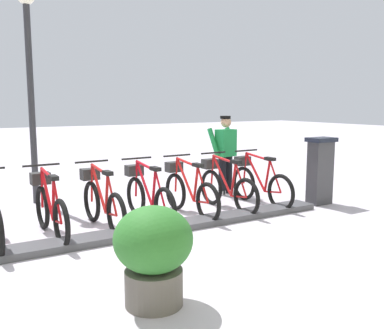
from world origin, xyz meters
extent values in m
plane|color=silver|center=(0.00, 0.00, 0.00)|extent=(60.00, 60.00, 0.00)
cube|color=#47474C|center=(0.00, 0.00, 0.05)|extent=(0.44, 6.24, 0.10)
cube|color=#38383D|center=(0.05, -3.53, 0.60)|extent=(0.28, 0.44, 1.20)
cube|color=#194C8C|center=(0.20, -3.53, 0.95)|extent=(0.03, 0.30, 0.40)
cube|color=black|center=(0.05, -3.53, 1.24)|extent=(0.36, 0.52, 0.08)
torus|color=black|center=(0.03, -2.53, 0.33)|extent=(0.67, 0.09, 0.67)
torus|color=black|center=(1.07, -2.51, 0.33)|extent=(0.67, 0.09, 0.67)
cylinder|color=red|center=(0.73, -2.51, 0.61)|extent=(0.60, 0.06, 0.70)
cylinder|color=red|center=(0.39, -2.52, 0.58)|extent=(0.16, 0.05, 0.61)
cylinder|color=red|center=(0.67, -2.52, 0.92)|extent=(0.69, 0.06, 0.11)
cylinder|color=red|center=(0.24, -2.53, 0.31)|extent=(0.43, 0.04, 0.09)
cylinder|color=red|center=(0.18, -2.53, 0.61)|extent=(0.33, 0.04, 0.56)
cylinder|color=red|center=(1.04, -2.51, 0.64)|extent=(0.10, 0.04, 0.62)
cube|color=black|center=(0.33, -2.52, 0.91)|extent=(0.22, 0.11, 0.06)
cylinder|color=black|center=(1.01, -2.51, 1.00)|extent=(0.05, 0.54, 0.03)
cube|color=#2D2D2D|center=(1.12, -2.50, 0.78)|extent=(0.21, 0.28, 0.18)
torus|color=black|center=(0.03, -1.75, 0.33)|extent=(0.67, 0.09, 0.67)
torus|color=black|center=(1.07, -1.73, 0.33)|extent=(0.67, 0.09, 0.67)
cylinder|color=red|center=(0.73, -1.74, 0.61)|extent=(0.60, 0.06, 0.70)
cylinder|color=red|center=(0.39, -1.75, 0.58)|extent=(0.16, 0.05, 0.61)
cylinder|color=red|center=(0.67, -1.74, 0.92)|extent=(0.69, 0.06, 0.11)
cylinder|color=red|center=(0.24, -1.75, 0.31)|extent=(0.43, 0.04, 0.09)
cylinder|color=red|center=(0.18, -1.75, 0.61)|extent=(0.33, 0.04, 0.56)
cylinder|color=red|center=(1.04, -1.73, 0.64)|extent=(0.10, 0.04, 0.62)
cube|color=black|center=(0.33, -1.75, 0.91)|extent=(0.22, 0.11, 0.06)
cylinder|color=black|center=(1.01, -1.73, 1.00)|extent=(0.05, 0.54, 0.03)
cube|color=#2D2D2D|center=(1.12, -1.73, 0.78)|extent=(0.21, 0.28, 0.18)
torus|color=black|center=(0.03, -0.98, 0.33)|extent=(0.67, 0.09, 0.67)
torus|color=black|center=(1.07, -0.95, 0.33)|extent=(0.67, 0.09, 0.67)
cylinder|color=red|center=(0.73, -0.96, 0.61)|extent=(0.60, 0.06, 0.70)
cylinder|color=red|center=(0.39, -0.97, 0.58)|extent=(0.16, 0.05, 0.61)
cylinder|color=red|center=(0.67, -0.96, 0.92)|extent=(0.69, 0.06, 0.11)
cylinder|color=red|center=(0.24, -0.97, 0.31)|extent=(0.43, 0.04, 0.09)
cylinder|color=red|center=(0.18, -0.97, 0.61)|extent=(0.33, 0.04, 0.56)
cylinder|color=red|center=(1.04, -0.95, 0.64)|extent=(0.10, 0.04, 0.62)
cube|color=black|center=(0.33, -0.97, 0.91)|extent=(0.22, 0.11, 0.06)
cylinder|color=black|center=(1.01, -0.95, 1.00)|extent=(0.05, 0.54, 0.03)
cube|color=#2D2D2D|center=(1.12, -0.95, 0.78)|extent=(0.21, 0.28, 0.18)
torus|color=black|center=(0.03, -0.20, 0.33)|extent=(0.67, 0.09, 0.67)
torus|color=black|center=(1.07, -0.18, 0.33)|extent=(0.67, 0.09, 0.67)
cylinder|color=red|center=(0.73, -0.18, 0.61)|extent=(0.60, 0.06, 0.70)
cylinder|color=red|center=(0.39, -0.19, 0.58)|extent=(0.16, 0.05, 0.61)
cylinder|color=red|center=(0.67, -0.19, 0.92)|extent=(0.69, 0.06, 0.11)
cylinder|color=red|center=(0.24, -0.20, 0.31)|extent=(0.43, 0.04, 0.09)
cylinder|color=red|center=(0.18, -0.20, 0.61)|extent=(0.33, 0.04, 0.56)
cylinder|color=red|center=(1.04, -0.18, 0.64)|extent=(0.10, 0.04, 0.62)
cube|color=black|center=(0.33, -0.19, 0.91)|extent=(0.22, 0.11, 0.06)
cylinder|color=black|center=(1.01, -0.18, 1.00)|extent=(0.05, 0.54, 0.03)
cube|color=#2D2D2D|center=(1.12, -0.17, 0.78)|extent=(0.21, 0.28, 0.18)
torus|color=black|center=(0.03, 0.58, 0.33)|extent=(0.67, 0.09, 0.67)
torus|color=black|center=(1.07, 0.60, 0.33)|extent=(0.67, 0.09, 0.67)
cylinder|color=red|center=(0.73, 0.59, 0.61)|extent=(0.60, 0.06, 0.70)
cylinder|color=red|center=(0.39, 0.58, 0.58)|extent=(0.16, 0.05, 0.61)
cylinder|color=red|center=(0.67, 0.59, 0.92)|extent=(0.69, 0.06, 0.11)
cylinder|color=red|center=(0.24, 0.58, 0.31)|extent=(0.43, 0.04, 0.09)
cylinder|color=red|center=(0.18, 0.58, 0.61)|extent=(0.33, 0.04, 0.56)
cylinder|color=red|center=(1.04, 0.60, 0.64)|extent=(0.10, 0.04, 0.62)
cube|color=black|center=(0.33, 0.58, 0.91)|extent=(0.22, 0.11, 0.06)
cylinder|color=black|center=(1.01, 0.60, 1.00)|extent=(0.05, 0.54, 0.03)
cube|color=#2D2D2D|center=(1.12, 0.60, 0.78)|extent=(0.21, 0.28, 0.18)
torus|color=black|center=(0.03, 1.35, 0.33)|extent=(0.67, 0.09, 0.67)
torus|color=black|center=(1.07, 1.38, 0.33)|extent=(0.67, 0.09, 0.67)
cylinder|color=red|center=(0.73, 1.37, 0.61)|extent=(0.60, 0.06, 0.70)
cylinder|color=red|center=(0.39, 1.36, 0.58)|extent=(0.16, 0.05, 0.61)
cylinder|color=red|center=(0.67, 1.37, 0.92)|extent=(0.69, 0.06, 0.11)
cylinder|color=red|center=(0.24, 1.36, 0.31)|extent=(0.43, 0.04, 0.09)
cylinder|color=red|center=(0.18, 1.36, 0.61)|extent=(0.33, 0.04, 0.56)
cylinder|color=red|center=(1.04, 1.38, 0.64)|extent=(0.10, 0.04, 0.62)
cube|color=black|center=(0.33, 1.36, 0.91)|extent=(0.22, 0.11, 0.06)
cylinder|color=black|center=(1.01, 1.38, 1.00)|extent=(0.05, 0.54, 0.03)
cube|color=#2D2D2D|center=(1.12, 1.38, 0.78)|extent=(0.21, 0.28, 0.18)
cube|color=white|center=(1.72, -2.36, 0.05)|extent=(0.28, 0.15, 0.10)
cube|color=white|center=(1.64, -2.60, 0.05)|extent=(0.28, 0.15, 0.10)
cylinder|color=black|center=(1.66, -2.38, 0.43)|extent=(0.15, 0.15, 0.82)
cylinder|color=black|center=(1.69, -2.58, 0.43)|extent=(0.15, 0.15, 0.82)
cube|color=#1F9047|center=(1.68, -2.48, 1.10)|extent=(0.33, 0.44, 0.56)
cylinder|color=#1F9047|center=(1.73, -2.21, 1.13)|extent=(0.35, 0.16, 0.57)
cylinder|color=#1F9047|center=(1.82, -2.72, 1.13)|extent=(0.35, 0.16, 0.57)
sphere|color=tan|center=(1.68, -2.48, 1.53)|extent=(0.22, 0.22, 0.22)
cylinder|color=black|center=(1.70, -2.48, 1.63)|extent=(0.22, 0.22, 0.06)
cylinder|color=#2D2D33|center=(2.93, 1.12, 1.88)|extent=(0.12, 0.12, 3.76)
cylinder|color=#59544C|center=(-2.09, 1.01, 0.17)|extent=(0.56, 0.56, 0.35)
ellipsoid|color=#2E742B|center=(-2.09, 1.01, 0.65)|extent=(0.76, 0.76, 0.64)
camera|label=1|loc=(-5.63, 2.69, 1.93)|focal=40.15mm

